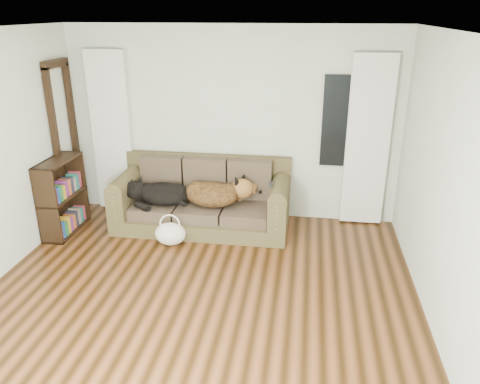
# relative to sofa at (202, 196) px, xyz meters

# --- Properties ---
(floor) EXTENTS (5.00, 5.00, 0.00)m
(floor) POSITION_rel_sofa_xyz_m (0.33, -1.97, -0.45)
(floor) COLOR black
(floor) RESTS_ON ground
(ceiling) EXTENTS (5.00, 5.00, 0.00)m
(ceiling) POSITION_rel_sofa_xyz_m (0.33, -1.97, 2.15)
(ceiling) COLOR white
(ceiling) RESTS_ON ground
(wall_back) EXTENTS (4.50, 0.04, 2.60)m
(wall_back) POSITION_rel_sofa_xyz_m (0.33, 0.53, 0.85)
(wall_back) COLOR silver
(wall_back) RESTS_ON ground
(wall_right) EXTENTS (0.04, 5.00, 2.60)m
(wall_right) POSITION_rel_sofa_xyz_m (2.58, -1.97, 0.85)
(wall_right) COLOR silver
(wall_right) RESTS_ON ground
(curtain_left) EXTENTS (0.55, 0.08, 2.25)m
(curtain_left) POSITION_rel_sofa_xyz_m (-1.37, 0.45, 0.70)
(curtain_left) COLOR white
(curtain_left) RESTS_ON ground
(curtain_right) EXTENTS (0.55, 0.08, 2.25)m
(curtain_right) POSITION_rel_sofa_xyz_m (2.13, 0.45, 0.70)
(curtain_right) COLOR white
(curtain_right) RESTS_ON ground
(window_pane) EXTENTS (0.50, 0.03, 1.20)m
(window_pane) POSITION_rel_sofa_xyz_m (1.78, 0.50, 0.95)
(window_pane) COLOR black
(window_pane) RESTS_ON wall_back
(door_casing) EXTENTS (0.07, 0.60, 2.10)m
(door_casing) POSITION_rel_sofa_xyz_m (-1.87, 0.07, 0.60)
(door_casing) COLOR black
(door_casing) RESTS_ON ground
(sofa) EXTENTS (2.30, 0.99, 0.94)m
(sofa) POSITION_rel_sofa_xyz_m (0.00, 0.00, 0.00)
(sofa) COLOR black
(sofa) RESTS_ON floor
(dog_black_lab) EXTENTS (0.74, 0.56, 0.29)m
(dog_black_lab) POSITION_rel_sofa_xyz_m (-0.53, -0.11, 0.03)
(dog_black_lab) COLOR black
(dog_black_lab) RESTS_ON sofa
(dog_shepherd) EXTENTS (0.84, 0.67, 0.33)m
(dog_shepherd) POSITION_rel_sofa_xyz_m (0.19, -0.03, 0.04)
(dog_shepherd) COLOR black
(dog_shepherd) RESTS_ON sofa
(tv_remote) EXTENTS (0.05, 0.18, 0.02)m
(tv_remote) POSITION_rel_sofa_xyz_m (0.94, -0.17, 0.28)
(tv_remote) COLOR black
(tv_remote) RESTS_ON sofa
(tote_bag) EXTENTS (0.48, 0.43, 0.29)m
(tote_bag) POSITION_rel_sofa_xyz_m (-0.28, -0.56, -0.29)
(tote_bag) COLOR silver
(tote_bag) RESTS_ON floor
(bookshelf) EXTENTS (0.40, 0.83, 0.99)m
(bookshelf) POSITION_rel_sofa_xyz_m (-1.76, -0.39, 0.05)
(bookshelf) COLOR black
(bookshelf) RESTS_ON floor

